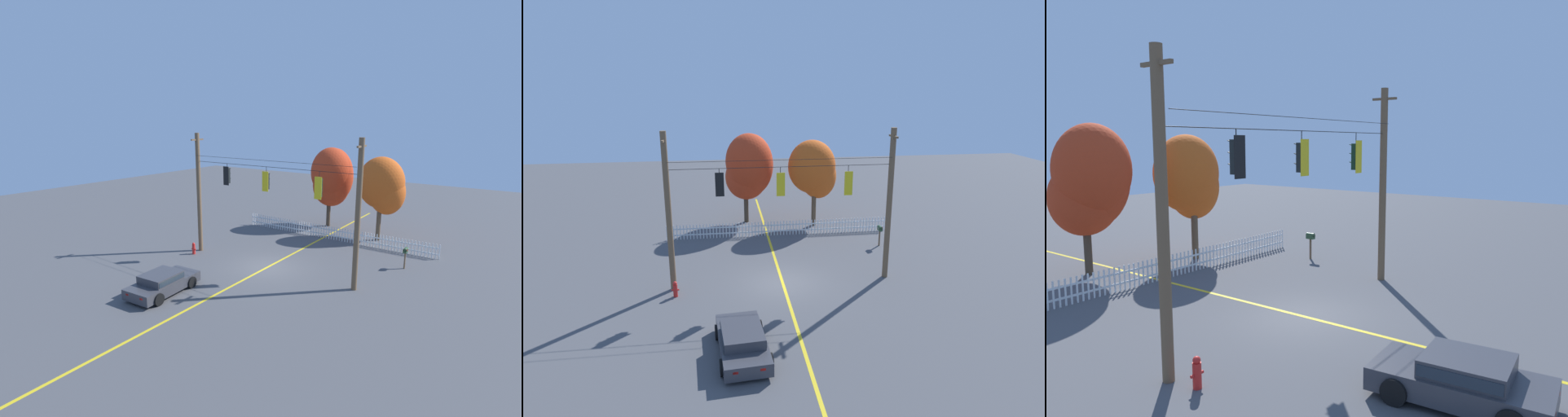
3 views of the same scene
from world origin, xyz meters
TOP-DOWN VIEW (x-y plane):
  - ground at (0.00, 0.00)m, footprint 80.00×80.00m
  - lane_centerline_stripe at (0.00, 0.00)m, footprint 0.16×36.00m
  - signal_support_span at (0.00, -0.00)m, footprint 11.81×1.10m
  - traffic_signal_northbound_primary at (-3.17, -0.01)m, footprint 0.43×0.38m
  - traffic_signal_eastbound_side at (-0.10, -0.01)m, footprint 0.43×0.38m
  - traffic_signal_westbound_side at (3.43, -0.01)m, footprint 0.43×0.38m
  - white_picket_fence at (0.81, 7.78)m, footprint 15.48×0.06m
  - autumn_maple_near_fence at (-1.01, 11.11)m, footprint 3.60×3.43m
  - autumn_maple_mid at (3.73, 10.04)m, footprint 3.61×2.96m
  - parked_car at (-2.48, -6.34)m, footprint 2.23×4.17m
  - fire_hydrant at (-5.59, -0.87)m, footprint 0.38×0.22m
  - roadside_mailbox at (7.11, 4.78)m, footprint 0.25×0.44m

SIDE VIEW (x-z plane):
  - ground at x=0.00m, z-range 0.00..0.00m
  - lane_centerline_stripe at x=0.00m, z-range 0.00..0.01m
  - fire_hydrant at x=-5.59m, z-range -0.01..0.82m
  - white_picket_fence at x=0.81m, z-range 0.00..1.03m
  - parked_car at x=-2.48m, z-range 0.03..1.18m
  - roadside_mailbox at x=7.11m, z-range 0.43..1.80m
  - autumn_maple_mid at x=3.73m, z-range 0.95..7.36m
  - signal_support_span at x=0.00m, z-range 0.07..8.32m
  - autumn_maple_near_fence at x=-1.01m, z-range 0.90..7.76m
  - traffic_signal_westbound_side at x=3.43m, z-range 4.66..6.22m
  - traffic_signal_eastbound_side at x=-0.10m, z-range 4.75..6.23m
  - traffic_signal_northbound_primary at x=-3.17m, z-range 4.88..6.27m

